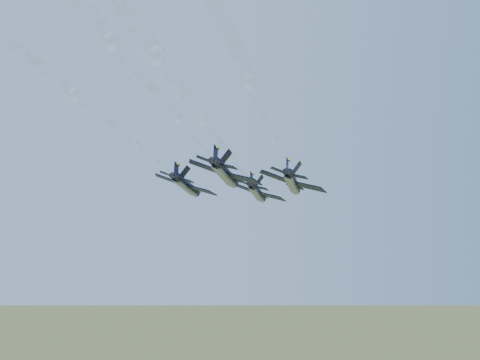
{
  "coord_description": "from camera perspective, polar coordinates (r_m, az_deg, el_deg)",
  "views": [
    {
      "loc": [
        -8.42,
        -91.36,
        94.65
      ],
      "look_at": [
        3.92,
        2.23,
        107.81
      ],
      "focal_mm": 40.0,
      "sensor_mm": 36.0,
      "label": 1
    }
  ],
  "objects": [
    {
      "name": "jet_lead",
      "position": [
        105.63,
        1.9,
        -1.34
      ],
      "size": [
        10.89,
        15.53,
        4.73
      ],
      "rotation": [
        0.0,
        0.34,
        -0.35
      ],
      "color": "black"
    },
    {
      "name": "jet_left",
      "position": [
        95.66,
        -5.67,
        -0.61
      ],
      "size": [
        10.89,
        15.53,
        4.73
      ],
      "rotation": [
        0.0,
        0.34,
        -0.35
      ],
      "color": "black"
    },
    {
      "name": "jet_right",
      "position": [
        91.44,
        5.66,
        -0.28
      ],
      "size": [
        10.89,
        15.53,
        4.73
      ],
      "rotation": [
        0.0,
        0.34,
        -0.35
      ],
      "color": "black"
    },
    {
      "name": "jet_slot",
      "position": [
        81.22,
        -1.51,
        0.65
      ],
      "size": [
        10.89,
        15.53,
        4.73
      ],
      "rotation": [
        0.0,
        0.34,
        -0.35
      ],
      "color": "black"
    },
    {
      "name": "smoke_trail_lead",
      "position": [
        44.9,
        -13.72,
        8.01
      ],
      "size": [
        31.26,
        80.89,
        3.02
      ],
      "rotation": [
        0.0,
        0.34,
        -0.35
      ],
      "color": "white"
    },
    {
      "name": "smoke_trail_right",
      "position": [
        30.24,
        -9.98,
        15.9
      ],
      "size": [
        31.26,
        80.89,
        3.02
      ],
      "rotation": [
        0.0,
        0.34,
        -0.35
      ],
      "color": "white"
    }
  ]
}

